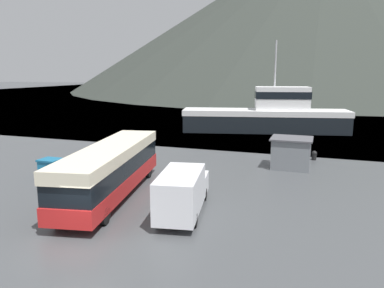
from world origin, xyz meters
TOP-DOWN VIEW (x-y plane):
  - ground_plane at (0.00, 0.00)m, footprint 400.00×400.00m
  - water_surface at (0.00, 141.31)m, footprint 240.00×240.00m
  - hill_backdrop at (7.42, 154.63)m, footprint 198.46×198.46m
  - tour_bus at (-2.29, 6.47)m, footprint 4.79×12.31m
  - delivery_van at (2.77, 5.15)m, footprint 3.06×6.56m
  - fishing_boat at (3.21, 34.26)m, footprint 20.64×8.59m
  - storage_bin at (-8.76, 8.86)m, footprint 1.47×1.29m
  - dock_kiosk at (7.40, 16.86)m, footprint 3.12×2.75m
  - mooring_bollard at (9.07, 20.26)m, footprint 0.45×0.45m

SIDE VIEW (x-z plane):
  - ground_plane at x=0.00m, z-range 0.00..0.00m
  - water_surface at x=0.00m, z-range 0.00..0.00m
  - mooring_bollard at x=9.07m, z-range 0.02..0.82m
  - storage_bin at x=-8.76m, z-range 0.01..1.26m
  - dock_kiosk at x=7.40m, z-range 0.01..2.41m
  - delivery_van at x=2.77m, z-range 0.07..2.47m
  - tour_bus at x=-2.29m, z-range 0.21..3.28m
  - fishing_boat at x=3.21m, z-range -3.43..7.64m
  - hill_backdrop at x=7.42m, z-range 0.00..61.62m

